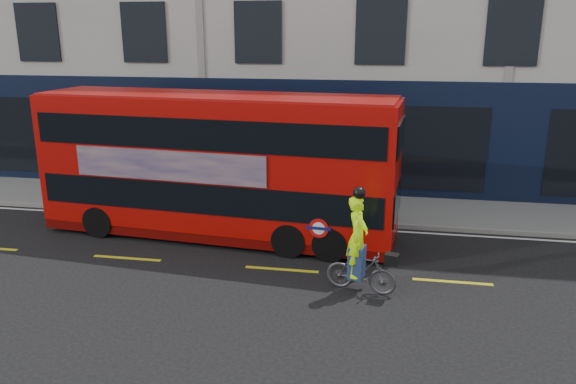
# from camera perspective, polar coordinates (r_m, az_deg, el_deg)

# --- Properties ---
(ground) EXTENTS (120.00, 120.00, 0.00)m
(ground) POSITION_cam_1_polar(r_m,az_deg,el_deg) (13.70, -18.74, -8.80)
(ground) COLOR black
(ground) RESTS_ON ground
(pavement) EXTENTS (60.00, 3.00, 0.12)m
(pavement) POSITION_cam_1_polar(r_m,az_deg,el_deg) (19.23, -9.63, -0.78)
(pavement) COLOR slate
(pavement) RESTS_ON ground
(kerb) EXTENTS (60.00, 0.12, 0.13)m
(kerb) POSITION_cam_1_polar(r_m,az_deg,el_deg) (17.89, -11.22, -2.13)
(kerb) COLOR gray
(kerb) RESTS_ON ground
(road_edge_line) EXTENTS (58.00, 0.10, 0.01)m
(road_edge_line) POSITION_cam_1_polar(r_m,az_deg,el_deg) (17.64, -11.56, -2.62)
(road_edge_line) COLOR silver
(road_edge_line) RESTS_ON ground
(lane_dashes) EXTENTS (58.00, 0.12, 0.01)m
(lane_dashes) POSITION_cam_1_polar(r_m,az_deg,el_deg) (14.91, -16.02, -6.47)
(lane_dashes) COLOR gold
(lane_dashes) RESTS_ON ground
(bus) EXTENTS (9.97, 3.09, 3.95)m
(bus) POSITION_cam_1_polar(r_m,az_deg,el_deg) (15.44, -7.09, 2.71)
(bus) COLOR #AF0A07
(bus) RESTS_ON ground
(cyclist) EXTENTS (1.64, 0.78, 2.40)m
(cyclist) POSITION_cam_1_polar(r_m,az_deg,el_deg) (12.41, 7.29, -6.46)
(cyclist) COLOR #46484B
(cyclist) RESTS_ON ground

